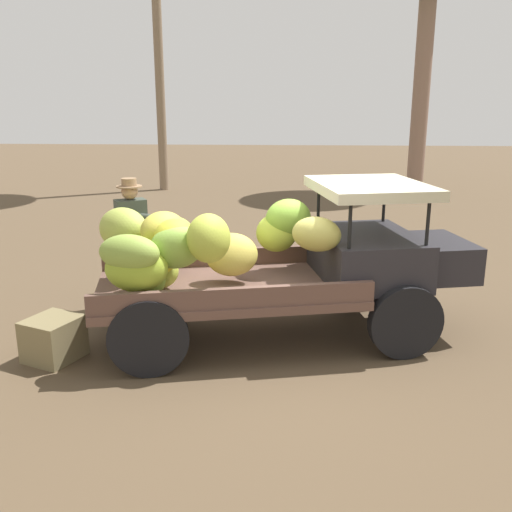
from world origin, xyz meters
The scene contains 5 objects.
ground_plane centered at (0.00, 0.00, 0.00)m, with size 60.00×60.00×0.00m, color brown.
truck centered at (-0.01, 0.14, 0.98)m, with size 4.64×2.50×1.86m.
farmer centered at (-1.97, 1.16, 1.02)m, with size 0.57×0.54×1.79m.
wooden_crate centered at (-2.43, -0.59, 0.24)m, with size 0.55×0.51×0.47m, color olive.
loose_banana_bunch centered at (-1.45, 1.84, 0.16)m, with size 0.55×0.37×0.33m, color gold.
Camera 1 is at (0.15, -6.29, 2.80)m, focal length 40.02 mm.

